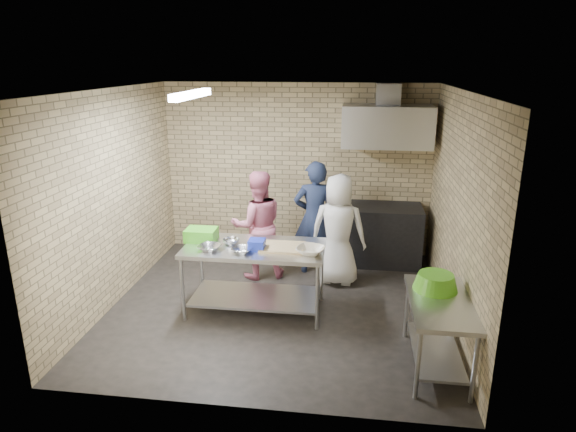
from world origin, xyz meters
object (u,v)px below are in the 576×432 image
Objects in this scene: green_basin at (436,282)px; green_crate at (201,235)px; bottle_red at (389,129)px; woman_pink at (258,225)px; bottle_green at (417,131)px; prep_table at (255,278)px; woman_white at (338,230)px; man_navy at (314,218)px; blue_tub at (257,245)px; stove at (381,235)px; side_counter at (437,334)px.

green_crate is at bearing 163.25° from green_basin.
woman_pink is at bearing -150.83° from bottle_red.
bottle_red is at bearing 180.00° from bottle_green.
prep_table is 0.87m from green_crate.
bottle_green is 1.96m from woman_white.
woman_pink is at bearing 10.02° from man_navy.
blue_tub reaches higher than green_basin.
woman_white is (-0.68, -1.08, -1.25)m from bottle_red.
stove is at bearing 50.35° from blue_tub.
man_navy reaches higher than green_crate.
side_counter is at bearing 126.20° from woman_white.
woman_white is (-0.63, -0.84, 0.33)m from stove.
woman_pink is (-2.22, -1.02, -1.23)m from bottle_green.
woman_white reaches higher than prep_table.
green_crate is at bearing 33.14° from woman_white.
green_crate is 1.89m from woman_white.
green_crate reaches higher than side_counter.
bottle_red reaches higher than prep_table.
prep_table is 11.39× the size of bottle_green.
blue_tub is at bearing -133.42° from bottle_green.
bottle_green reaches higher than blue_tub.
bottle_red is 1.74m from man_navy.
green_basin is 2.80m from woman_pink.
prep_table is 3.31m from bottle_green.
woman_pink reaches higher than stove.
stove is at bearing -120.37° from woman_white.
prep_table is 1.51m from man_navy.
bottle_green reaches higher than woman_white.
blue_tub is 1.05× the size of bottle_red.
green_crate is 2.00× the size of blue_tub.
bottle_green is at bearing 46.58° from blue_tub.
green_crate is 0.23× the size of man_navy.
bottle_red is at bearing -115.65° from woman_white.
stove is 0.72× the size of man_navy.
bottle_green reaches higher than side_counter.
woman_white reaches higher than stove.
bottle_red is (0.05, 0.24, 1.58)m from stove.
bottle_green reaches higher than green_basin.
man_navy is at bearing 125.14° from green_basin.
man_navy is at bearing -145.28° from bottle_red.
bottle_green is (2.07, 2.03, 1.59)m from prep_table.
woman_white reaches higher than blue_tub.
bottle_green is at bearing -164.15° from man_navy.
side_counter is at bearing -90.00° from bottle_green.
bottle_red reaches higher than green_basin.
side_counter is 2.73m from man_navy.
woman_white is (0.99, 0.96, 0.36)m from prep_table.
side_counter is 2.24m from woman_white.
woman_white is at bearing 119.47° from side_counter.
green_crate is at bearing -145.36° from bottle_green.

